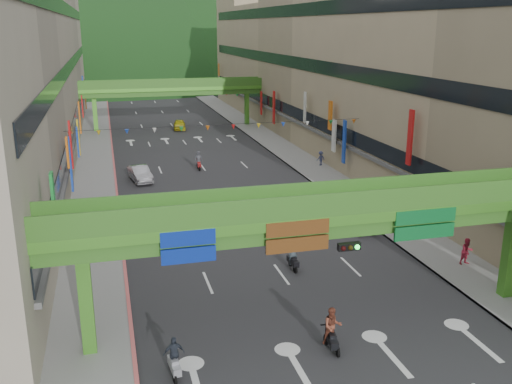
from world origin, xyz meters
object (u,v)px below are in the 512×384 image
at_px(scooter_rider_near, 293,256).
at_px(car_yellow, 180,125).
at_px(car_silver, 140,174).
at_px(scooter_rider_mid, 332,329).
at_px(overpass_near, 343,228).
at_px(pedestrian_red, 467,254).

xyz_separation_m(scooter_rider_near, car_yellow, (-0.25, 51.13, -0.19)).
bearing_deg(car_silver, scooter_rider_near, -81.55).
bearing_deg(car_silver, car_yellow, 65.38).
height_order(scooter_rider_near, car_silver, scooter_rider_near).
bearing_deg(car_yellow, scooter_rider_near, -82.86).
bearing_deg(scooter_rider_mid, overpass_near, 58.81).
bearing_deg(pedestrian_red, car_yellow, 96.46).
height_order(car_silver, car_yellow, car_silver).
relative_size(car_silver, car_yellow, 1.09).
bearing_deg(scooter_rider_mid, car_yellow, 89.15).
xyz_separation_m(scooter_rider_near, scooter_rider_mid, (-1.14, -9.11, 0.22)).
height_order(overpass_near, scooter_rider_mid, overpass_near).
bearing_deg(car_yellow, car_silver, -98.13).
xyz_separation_m(overpass_near, scooter_rider_mid, (-1.18, -1.95, -4.09)).
bearing_deg(pedestrian_red, scooter_rider_near, 162.85).
bearing_deg(overpass_near, scooter_rider_near, 90.31).
distance_m(scooter_rider_near, scooter_rider_mid, 9.18).
height_order(overpass_near, scooter_rider_near, overpass_near).
bearing_deg(car_silver, scooter_rider_mid, -88.31).
distance_m(car_silver, car_yellow, 28.65).
xyz_separation_m(overpass_near, pedestrian_red, (10.54, 4.88, -4.36)).
bearing_deg(pedestrian_red, scooter_rider_mid, -154.77).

